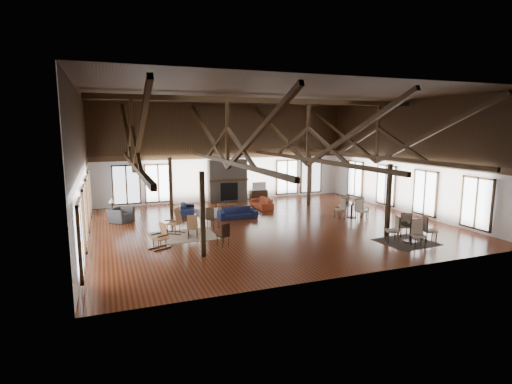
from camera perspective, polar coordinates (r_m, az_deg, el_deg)
name	(u,v)px	position (r m, az deg, el deg)	size (l,w,h in m)	color
floor	(269,225)	(18.96, 1.84, -4.70)	(16.00, 16.00, 0.00)	maroon
ceiling	(269,95)	(18.46, 1.94, 13.69)	(16.00, 14.00, 0.02)	black
wall_back	(226,153)	(25.05, -4.35, 5.60)	(16.00, 0.02, 6.00)	silver
wall_front	(360,180)	(12.35, 14.58, 1.71)	(16.00, 0.02, 6.00)	silver
wall_left	(81,168)	(17.06, -23.77, 3.21)	(0.02, 14.00, 6.00)	silver
wall_right	(408,157)	(22.79, 20.84, 4.69)	(0.02, 14.00, 6.00)	silver
roof_truss	(269,139)	(18.41, 1.91, 7.56)	(15.60, 14.07, 3.14)	black
post_grid	(269,193)	(18.65, 1.87, -0.15)	(8.16, 7.16, 3.05)	black
fireplace	(228,181)	(24.90, -4.09, 1.63)	(2.50, 0.69, 2.60)	#6A5E51
ceiling_fan	(289,146)	(17.72, 4.67, 6.52)	(1.60, 1.60, 0.75)	black
sofa_navy_front	(238,213)	(20.25, -2.65, -2.98)	(1.95, 0.76, 0.57)	#141837
sofa_navy_left	(188,209)	(21.64, -9.76, -2.38)	(0.70, 1.78, 0.52)	#131935
sofa_orange	(262,203)	(22.86, 0.85, -1.58)	(0.75, 1.92, 0.56)	maroon
coffee_table	(227,205)	(21.91, -4.11, -1.85)	(1.16, 0.70, 0.42)	brown
vase	(226,202)	(21.95, -4.36, -1.43)	(0.19, 0.19, 0.19)	#B2B2B2
armchair	(121,215)	(20.55, -18.77, -3.13)	(1.05, 0.92, 0.68)	#313134
side_table_lamp	(112,212)	(20.90, -19.82, -2.70)	(0.46, 0.46, 1.17)	black
rocking_chair_a	(176,222)	(17.62, -11.41, -4.16)	(0.98, 0.91, 1.14)	brown
rocking_chair_b	(192,227)	(16.92, -9.06, -4.92)	(0.57, 0.83, 0.97)	brown
rocking_chair_c	(162,236)	(15.66, -13.35, -6.18)	(0.86, 0.69, 0.98)	brown
side_chair_a	(211,217)	(18.10, -6.39, -3.51)	(0.60, 0.60, 1.01)	black
side_chair_b	(224,233)	(15.47, -4.55, -5.88)	(0.51, 0.51, 0.92)	black
cafe_table_near	(411,229)	(17.19, 21.27, -4.99)	(2.03, 2.03, 1.05)	black
cafe_table_far	(352,207)	(21.02, 13.52, -2.15)	(1.97, 1.97, 1.02)	black
cup_near	(409,222)	(17.12, 21.00, -4.07)	(0.12, 0.12, 0.09)	#B2B2B2
cup_far	(353,202)	(20.92, 13.71, -1.44)	(0.13, 0.13, 0.10)	#B2B2B2
tv_console	(259,194)	(25.81, 0.38, -0.34)	(1.12, 0.42, 0.56)	black
television	(259,186)	(25.72, 0.39, 0.85)	(0.92, 0.12, 0.53)	#B2B2B2
rug_tan	(183,236)	(17.32, -10.40, -6.17)	(2.69, 2.12, 0.01)	tan
rug_navy	(226,212)	(21.87, -4.24, -2.83)	(3.38, 2.54, 0.01)	#161D3F
rug_dark	(406,242)	(17.23, 20.65, -6.70)	(2.06, 1.88, 0.01)	black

